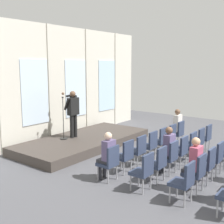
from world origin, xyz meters
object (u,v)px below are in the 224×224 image
at_px(chair_r2_c0, 185,180).
at_px(speaker, 73,111).
at_px(chair_r1_c5, 198,140).
at_px(chair_r1_c4, 190,145).
at_px(chair_r2_c4, 223,150).
at_px(chair_r0_c0, 110,161).
at_px(chair_r0_c5, 170,135).
at_px(chair_r2_c2, 207,163).
at_px(chair_r0_c1, 125,154).
at_px(chair_r0_c6, 178,132).
at_px(chair_r1_c3, 180,150).
at_px(chair_r0_c4, 160,139).
at_px(chair_r0_c2, 138,149).
at_px(audience_r0_c0, 107,154).
at_px(chair_r1_c0, 144,170).
at_px(chair_r1_c2, 170,155).
at_px(chair_r2_c3, 216,156).
at_px(chair_r2_c1, 197,171).
at_px(mic_stand, 64,130).
at_px(chair_r1_c1, 158,162).
at_px(chair_r1_c6, 205,136).
at_px(audience_r1_c2, 167,148).
at_px(audience_r2_c1, 194,162).
at_px(audience_r0_c6, 176,126).
at_px(chair_r0_c3, 150,144).

bearing_deg(chair_r2_c0, speaker, 70.73).
bearing_deg(chair_r1_c5, chair_r1_c4, 180.00).
bearing_deg(chair_r2_c4, chair_r0_c0, 143.28).
distance_m(chair_r0_c5, chair_r2_c2, 2.90).
bearing_deg(chair_r0_c1, chair_r1_c5, -20.46).
distance_m(speaker, chair_r0_c6, 3.96).
distance_m(speaker, chair_r1_c3, 4.23).
xyz_separation_m(chair_r0_c4, chair_r1_c5, (0.69, -1.02, 0.00)).
bearing_deg(chair_r2_c0, chair_r0_c2, 56.17).
bearing_deg(chair_r1_c4, audience_r0_c0, 158.04).
bearing_deg(chair_r0_c2, chair_r1_c0, -143.28).
relative_size(chair_r1_c2, chair_r2_c4, 1.00).
relative_size(speaker, chair_r2_c3, 1.84).
distance_m(chair_r0_c1, chair_r0_c6, 3.43).
distance_m(speaker, audience_r0_c0, 3.58).
bearing_deg(chair_r2_c1, speaker, 77.77).
xyz_separation_m(mic_stand, chair_r1_c4, (1.33, -4.25, -0.12)).
xyz_separation_m(audience_r0_c0, chair_r0_c1, (0.69, -0.08, -0.18)).
height_order(chair_r0_c5, chair_r1_c1, same).
relative_size(chair_r2_c2, chair_r2_c3, 1.00).
distance_m(chair_r0_c5, chair_r2_c0, 4.00).
xyz_separation_m(audience_r0_c0, chair_r0_c4, (2.75, -0.08, -0.18)).
relative_size(chair_r0_c5, chair_r1_c0, 1.00).
bearing_deg(chair_r0_c6, chair_r1_c2, -159.54).
relative_size(chair_r1_c2, chair_r2_c3, 1.00).
relative_size(chair_r0_c1, chair_r1_c6, 1.00).
bearing_deg(audience_r1_c2, speaker, 83.90).
bearing_deg(chair_r0_c5, audience_r2_c1, -144.37).
xyz_separation_m(audience_r0_c6, chair_r1_c0, (-4.12, -1.10, -0.23)).
bearing_deg(chair_r2_c0, mic_stand, 74.95).
bearing_deg(speaker, chair_r0_c2, -97.92).
height_order(chair_r0_c3, chair_r2_c0, same).
height_order(mic_stand, chair_r1_c3, mic_stand).
xyz_separation_m(speaker, chair_r1_c1, (-1.12, -4.14, -0.79)).
distance_m(chair_r0_c4, chair_r1_c5, 1.23).
relative_size(chair_r0_c1, chair_r1_c3, 1.00).
xyz_separation_m(chair_r1_c1, chair_r2_c1, (0.00, -1.02, 0.00)).
bearing_deg(chair_r1_c6, chair_r2_c3, -153.56).
bearing_deg(chair_r0_c5, chair_r0_c2, 180.00).
relative_size(chair_r0_c0, chair_r0_c4, 1.00).
xyz_separation_m(speaker, mic_stand, (-0.39, 0.10, -0.67)).
height_order(chair_r0_c1, chair_r0_c4, same).
bearing_deg(chair_r0_c3, audience_r0_c6, 2.18).
relative_size(chair_r0_c6, chair_r2_c2, 1.00).
height_order(mic_stand, chair_r1_c1, mic_stand).
distance_m(chair_r0_c1, chair_r2_c3, 2.47).
bearing_deg(audience_r1_c2, audience_r0_c6, 20.41).
xyz_separation_m(mic_stand, chair_r2_c3, (0.64, -5.27, -0.12)).
bearing_deg(speaker, chair_r2_c4, -79.71).
xyz_separation_m(speaker, audience_r1_c2, (-0.43, -4.06, -0.58)).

